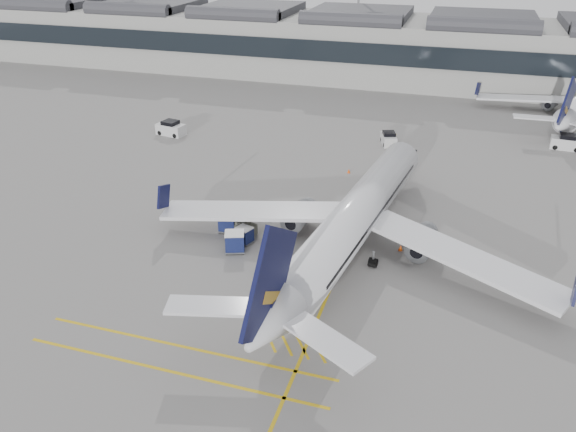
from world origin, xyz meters
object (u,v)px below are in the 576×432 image
(baggage_cart_a, at_px, (228,222))
(pushback_tug, at_px, (242,227))
(belt_loader, at_px, (348,220))
(ramp_agent_b, at_px, (300,258))
(airliner_main, at_px, (354,220))
(ramp_agent_a, at_px, (324,229))

(baggage_cart_a, relative_size, pushback_tug, 0.63)
(belt_loader, bearing_deg, pushback_tug, -137.81)
(baggage_cart_a, relative_size, ramp_agent_b, 1.10)
(belt_loader, distance_m, ramp_agent_b, 9.05)
(baggage_cart_a, bearing_deg, ramp_agent_b, -29.05)
(airliner_main, distance_m, pushback_tug, 11.05)
(ramp_agent_b, xyz_separation_m, pushback_tug, (-6.98, 3.96, -0.20))
(baggage_cart_a, xyz_separation_m, ramp_agent_a, (9.11, 1.61, -0.06))
(baggage_cart_a, xyz_separation_m, ramp_agent_b, (8.42, -3.91, -0.15))
(ramp_agent_a, distance_m, ramp_agent_b, 5.57)
(belt_loader, bearing_deg, baggage_cart_a, -140.74)
(airliner_main, relative_size, belt_loader, 9.12)
(airliner_main, distance_m, baggage_cart_a, 12.38)
(ramp_agent_b, distance_m, pushback_tug, 8.03)
(baggage_cart_a, height_order, pushback_tug, baggage_cart_a)
(belt_loader, distance_m, baggage_cart_a, 11.87)
(airliner_main, xyz_separation_m, ramp_agent_b, (-3.77, -3.98, -2.33))
(belt_loader, height_order, ramp_agent_b, belt_loader)
(belt_loader, height_order, pushback_tug, belt_loader)
(belt_loader, xyz_separation_m, pushback_tug, (-9.40, -4.75, 0.12))
(ramp_agent_a, height_order, ramp_agent_b, ramp_agent_a)
(airliner_main, height_order, ramp_agent_b, airliner_main)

